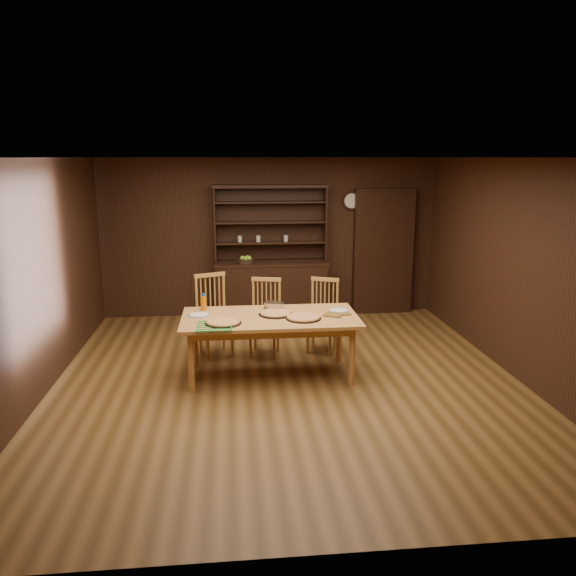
{
  "coord_description": "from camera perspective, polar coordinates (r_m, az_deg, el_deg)",
  "views": [
    {
      "loc": [
        -0.63,
        -6.22,
        2.61
      ],
      "look_at": [
        0.04,
        0.4,
        1.05
      ],
      "focal_mm": 35.0,
      "sensor_mm": 36.0,
      "label": 1
    }
  ],
  "objects": [
    {
      "name": "floor",
      "position": [
        6.77,
        0.01,
        -9.45
      ],
      "size": [
        6.0,
        6.0,
        0.0
      ],
      "primitive_type": "plane",
      "color": "brown",
      "rests_on": "ground"
    },
    {
      "name": "cooling_rack",
      "position": [
        6.37,
        -7.49,
        -3.81
      ],
      "size": [
        0.49,
        0.49,
        0.02
      ],
      "primitive_type": null,
      "rotation": [
        0.0,
        0.0,
        0.32
      ],
      "color": "#0CA242",
      "rests_on": "dining_table"
    },
    {
      "name": "chair_right",
      "position": [
        7.69,
        3.57,
        -2.52
      ],
      "size": [
        0.53,
        0.52,
        1.0
      ],
      "rotation": [
        0.0,
        0.0,
        -0.41
      ],
      "color": "#C38D42",
      "rests_on": "floor"
    },
    {
      "name": "pizza_left",
      "position": [
        6.46,
        -6.6,
        -3.46
      ],
      "size": [
        0.41,
        0.41,
        0.04
      ],
      "color": "black",
      "rests_on": "dining_table"
    },
    {
      "name": "pizza_center",
      "position": [
        6.77,
        -1.26,
        -2.58
      ],
      "size": [
        0.41,
        0.41,
        0.04
      ],
      "color": "black",
      "rests_on": "dining_table"
    },
    {
      "name": "room_shell",
      "position": [
        6.34,
        0.01,
        3.84
      ],
      "size": [
        6.0,
        6.0,
        6.0
      ],
      "color": "silver",
      "rests_on": "floor"
    },
    {
      "name": "chair_left",
      "position": [
        7.57,
        -7.6,
        -2.44
      ],
      "size": [
        0.57,
        0.56,
        1.09
      ],
      "rotation": [
        0.0,
        0.0,
        0.36
      ],
      "color": "#C38D42",
      "rests_on": "floor"
    },
    {
      "name": "china_hutch",
      "position": [
        9.22,
        -1.72,
        0.58
      ],
      "size": [
        1.84,
        0.52,
        2.17
      ],
      "color": "black",
      "rests_on": "floor"
    },
    {
      "name": "foil_dish",
      "position": [
        7.0,
        -1.43,
        -1.81
      ],
      "size": [
        0.26,
        0.22,
        0.09
      ],
      "primitive_type": "cube",
      "rotation": [
        0.0,
        0.0,
        -0.27
      ],
      "color": "silver",
      "rests_on": "dining_table"
    },
    {
      "name": "dining_table",
      "position": [
        6.73,
        -1.84,
        -3.46
      ],
      "size": [
        2.1,
        1.05,
        0.75
      ],
      "color": "#CA9246",
      "rests_on": "floor"
    },
    {
      "name": "wall_clock",
      "position": [
        9.41,
        6.46,
        8.8
      ],
      "size": [
        0.3,
        0.05,
        0.3
      ],
      "color": "black",
      "rests_on": "room_shell"
    },
    {
      "name": "pot_holder_b",
      "position": [
        6.77,
        4.62,
        -2.71
      ],
      "size": [
        0.28,
        0.28,
        0.02
      ],
      "primitive_type": "cube",
      "rotation": [
        0.0,
        0.0,
        -0.46
      ],
      "color": "#9F1A12",
      "rests_on": "dining_table"
    },
    {
      "name": "pot_holder_a",
      "position": [
        6.83,
        5.56,
        -2.58
      ],
      "size": [
        0.2,
        0.2,
        0.01
      ],
      "primitive_type": "cube",
      "rotation": [
        0.0,
        0.0,
        0.13
      ],
      "color": "#9F1A12",
      "rests_on": "dining_table"
    },
    {
      "name": "plate_right",
      "position": [
        6.95,
        5.12,
        -2.29
      ],
      "size": [
        0.24,
        0.24,
        0.02
      ],
      "color": "silver",
      "rests_on": "dining_table"
    },
    {
      "name": "pizza_right",
      "position": [
        6.6,
        1.57,
        -3.0
      ],
      "size": [
        0.42,
        0.42,
        0.04
      ],
      "color": "black",
      "rests_on": "dining_table"
    },
    {
      "name": "juice_bottle",
      "position": [
        7.03,
        -8.58,
        -1.47
      ],
      "size": [
        0.07,
        0.07,
        0.21
      ],
      "color": "orange",
      "rests_on": "dining_table"
    },
    {
      "name": "doorway",
      "position": [
        9.59,
        9.62,
        3.67
      ],
      "size": [
        1.0,
        0.18,
        2.1
      ],
      "primitive_type": "cube",
      "color": "black",
      "rests_on": "floor"
    },
    {
      "name": "chair_center",
      "position": [
        7.55,
        -2.32,
        -2.67
      ],
      "size": [
        0.51,
        0.49,
        1.03
      ],
      "rotation": [
        0.0,
        0.0,
        -0.25
      ],
      "color": "#C38D42",
      "rests_on": "floor"
    },
    {
      "name": "fruit_bowl",
      "position": [
        9.06,
        -4.32,
        2.83
      ],
      "size": [
        0.28,
        0.28,
        0.12
      ],
      "color": "black",
      "rests_on": "china_hutch"
    },
    {
      "name": "plate_left",
      "position": [
        6.81,
        -9.03,
        -2.72
      ],
      "size": [
        0.25,
        0.25,
        0.02
      ],
      "color": "silver",
      "rests_on": "dining_table"
    }
  ]
}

